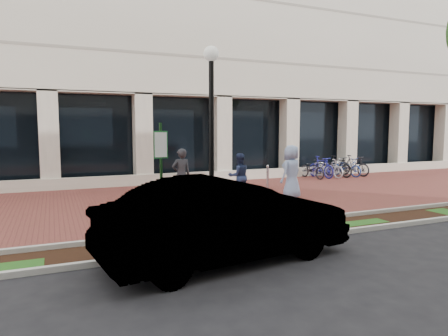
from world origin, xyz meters
name	(u,v)px	position (x,y,z in m)	size (l,w,h in m)	color
ground	(224,198)	(0.00, 0.00, 0.00)	(120.00, 120.00, 0.00)	black
brick_plaza	(224,197)	(0.00, 0.00, 0.01)	(40.00, 9.00, 0.01)	brown
planting_strip	(304,230)	(0.00, -5.25, 0.01)	(40.00, 1.50, 0.01)	black
curb_plaza_side	(288,221)	(0.00, -4.50, 0.06)	(40.00, 0.12, 0.12)	#B0AFA6
curb_street_side	(322,235)	(0.00, -6.00, 0.06)	(40.00, 0.12, 0.12)	#B0AFA6
near_office_building	(154,3)	(0.00, 10.47, 10.05)	(40.00, 12.12, 16.00)	beige
parking_sign	(161,168)	(-3.64, -4.88, 1.72)	(0.34, 0.07, 2.74)	#143716
lamppost	(211,131)	(-2.44, -4.94, 2.54)	(0.36, 0.36, 4.51)	black
locked_bicycle	(157,223)	(-3.84, -5.25, 0.54)	(0.72, 2.05, 1.08)	silver
pedestrian_left	(181,175)	(-1.65, 0.03, 0.95)	(0.69, 0.45, 1.90)	#242428
pedestrian_mid	(239,176)	(0.42, -0.48, 0.85)	(0.83, 0.65, 1.71)	#1C2747
pedestrian_right	(291,172)	(2.19, -1.25, 1.00)	(0.98, 0.64, 2.00)	#839BC3
bollard	(268,177)	(2.62, 1.27, 0.53)	(0.12, 0.12, 1.05)	silver
bike_rack_cluster	(333,167)	(7.96, 3.57, 0.54)	(3.65, 2.06, 1.14)	black
sedan_near_curb	(227,219)	(-2.80, -6.67, 0.83)	(1.76, 5.03, 1.66)	silver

